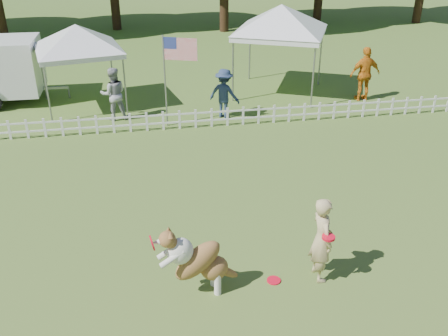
{
  "coord_description": "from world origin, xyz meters",
  "views": [
    {
      "loc": [
        -1.77,
        -7.37,
        5.96
      ],
      "look_at": [
        -0.2,
        2.0,
        1.1
      ],
      "focal_mm": 40.0,
      "sensor_mm": 36.0,
      "label": 1
    }
  ],
  "objects_px": {
    "spectator_b": "(224,93)",
    "canopy_tent_right": "(279,51)",
    "flag_pole": "(165,82)",
    "spectator_a": "(114,94)",
    "dog": "(199,260)",
    "handler": "(322,239)",
    "frisbee_on_turf": "(274,280)",
    "spectator_c": "(365,74)",
    "canopy_tent_left": "(81,67)"
  },
  "relations": [
    {
      "from": "frisbee_on_turf",
      "to": "flag_pole",
      "type": "relative_size",
      "value": 0.09
    },
    {
      "from": "spectator_b",
      "to": "canopy_tent_right",
      "type": "bearing_deg",
      "value": -103.42
    },
    {
      "from": "frisbee_on_turf",
      "to": "spectator_a",
      "type": "height_order",
      "value": "spectator_a"
    },
    {
      "from": "canopy_tent_right",
      "to": "flag_pole",
      "type": "height_order",
      "value": "canopy_tent_right"
    },
    {
      "from": "flag_pole",
      "to": "canopy_tent_left",
      "type": "bearing_deg",
      "value": 158.71
    },
    {
      "from": "canopy_tent_left",
      "to": "spectator_c",
      "type": "bearing_deg",
      "value": -17.94
    },
    {
      "from": "frisbee_on_turf",
      "to": "spectator_c",
      "type": "height_order",
      "value": "spectator_c"
    },
    {
      "from": "frisbee_on_turf",
      "to": "spectator_b",
      "type": "distance_m",
      "value": 8.31
    },
    {
      "from": "canopy_tent_right",
      "to": "spectator_a",
      "type": "height_order",
      "value": "canopy_tent_right"
    },
    {
      "from": "flag_pole",
      "to": "spectator_b",
      "type": "xyz_separation_m",
      "value": [
        1.89,
        0.44,
        -0.61
      ]
    },
    {
      "from": "spectator_a",
      "to": "spectator_c",
      "type": "distance_m",
      "value": 8.66
    },
    {
      "from": "canopy_tent_right",
      "to": "spectator_b",
      "type": "relative_size",
      "value": 1.94
    },
    {
      "from": "handler",
      "to": "spectator_c",
      "type": "bearing_deg",
      "value": -30.77
    },
    {
      "from": "dog",
      "to": "handler",
      "type": "bearing_deg",
      "value": -5.4
    },
    {
      "from": "frisbee_on_turf",
      "to": "flag_pole",
      "type": "bearing_deg",
      "value": 100.23
    },
    {
      "from": "handler",
      "to": "canopy_tent_right",
      "type": "distance_m",
      "value": 10.66
    },
    {
      "from": "canopy_tent_left",
      "to": "canopy_tent_right",
      "type": "xyz_separation_m",
      "value": [
        6.96,
        0.34,
        0.19
      ]
    },
    {
      "from": "canopy_tent_left",
      "to": "canopy_tent_right",
      "type": "relative_size",
      "value": 0.88
    },
    {
      "from": "spectator_a",
      "to": "canopy_tent_right",
      "type": "bearing_deg",
      "value": -168.48
    },
    {
      "from": "canopy_tent_right",
      "to": "flag_pole",
      "type": "distance_m",
      "value": 5.02
    },
    {
      "from": "dog",
      "to": "spectator_a",
      "type": "relative_size",
      "value": 0.82
    },
    {
      "from": "canopy_tent_left",
      "to": "spectator_c",
      "type": "distance_m",
      "value": 9.78
    },
    {
      "from": "spectator_a",
      "to": "canopy_tent_left",
      "type": "bearing_deg",
      "value": -58.96
    },
    {
      "from": "flag_pole",
      "to": "spectator_c",
      "type": "bearing_deg",
      "value": 29.42
    },
    {
      "from": "dog",
      "to": "spectator_b",
      "type": "height_order",
      "value": "spectator_b"
    },
    {
      "from": "flag_pole",
      "to": "spectator_a",
      "type": "height_order",
      "value": "flag_pole"
    },
    {
      "from": "dog",
      "to": "flag_pole",
      "type": "xyz_separation_m",
      "value": [
        -0.05,
        7.9,
        0.71
      ]
    },
    {
      "from": "canopy_tent_left",
      "to": "canopy_tent_right",
      "type": "bearing_deg",
      "value": -9.27
    },
    {
      "from": "canopy_tent_left",
      "to": "canopy_tent_right",
      "type": "height_order",
      "value": "canopy_tent_right"
    },
    {
      "from": "dog",
      "to": "frisbee_on_turf",
      "type": "distance_m",
      "value": 1.53
    },
    {
      "from": "spectator_b",
      "to": "spectator_c",
      "type": "height_order",
      "value": "spectator_c"
    },
    {
      "from": "spectator_c",
      "to": "dog",
      "type": "bearing_deg",
      "value": 48.8
    },
    {
      "from": "dog",
      "to": "spectator_b",
      "type": "bearing_deg",
      "value": 70.13
    },
    {
      "from": "canopy_tent_left",
      "to": "handler",
      "type": "bearing_deg",
      "value": -76.07
    },
    {
      "from": "frisbee_on_turf",
      "to": "canopy_tent_right",
      "type": "height_order",
      "value": "canopy_tent_right"
    },
    {
      "from": "spectator_c",
      "to": "spectator_a",
      "type": "bearing_deg",
      "value": -0.92
    },
    {
      "from": "handler",
      "to": "spectator_a",
      "type": "distance_m",
      "value": 9.47
    },
    {
      "from": "dog",
      "to": "spectator_a",
      "type": "distance_m",
      "value": 8.89
    },
    {
      "from": "dog",
      "to": "canopy_tent_left",
      "type": "relative_size",
      "value": 0.51
    },
    {
      "from": "canopy_tent_left",
      "to": "flag_pole",
      "type": "xyz_separation_m",
      "value": [
        2.68,
        -2.28,
        0.05
      ]
    },
    {
      "from": "handler",
      "to": "flag_pole",
      "type": "height_order",
      "value": "flag_pole"
    },
    {
      "from": "handler",
      "to": "canopy_tent_left",
      "type": "relative_size",
      "value": 0.61
    },
    {
      "from": "frisbee_on_turf",
      "to": "canopy_tent_left",
      "type": "xyz_separation_m",
      "value": [
        -4.09,
        10.1,
        1.35
      ]
    },
    {
      "from": "handler",
      "to": "canopy_tent_left",
      "type": "height_order",
      "value": "canopy_tent_left"
    },
    {
      "from": "flag_pole",
      "to": "spectator_a",
      "type": "relative_size",
      "value": 1.66
    },
    {
      "from": "frisbee_on_turf",
      "to": "flag_pole",
      "type": "distance_m",
      "value": 8.07
    },
    {
      "from": "canopy_tent_left",
      "to": "dog",
      "type": "bearing_deg",
      "value": -87.08
    },
    {
      "from": "handler",
      "to": "dog",
      "type": "relative_size",
      "value": 1.18
    },
    {
      "from": "handler",
      "to": "frisbee_on_turf",
      "type": "height_order",
      "value": "handler"
    },
    {
      "from": "handler",
      "to": "spectator_b",
      "type": "bearing_deg",
      "value": -0.54
    }
  ]
}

